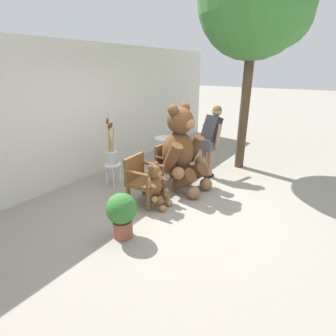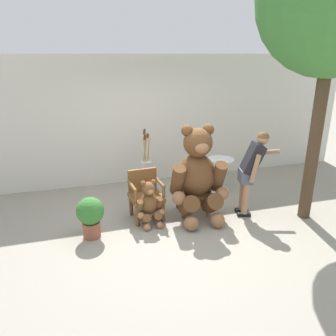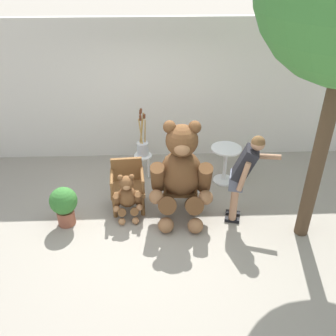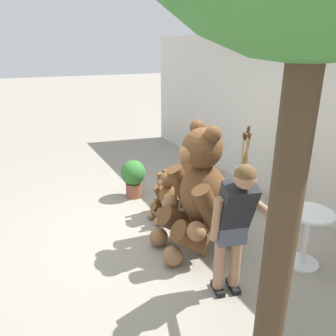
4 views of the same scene
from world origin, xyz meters
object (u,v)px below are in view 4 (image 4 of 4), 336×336
wooden_chair_left (182,188)px  teddy_bear_large (197,191)px  person_visitor (234,220)px  round_side_table (307,232)px  wooden_chair_right (214,212)px  brush_bucket (243,171)px  teddy_bear_small (166,196)px  potted_plant (133,176)px  white_stool (241,189)px

wooden_chair_left → teddy_bear_large: 0.99m
person_visitor → round_side_table: (-0.05, 1.15, -0.47)m
wooden_chair_right → teddy_bear_large: bearing=-91.9°
person_visitor → brush_bucket: person_visitor is taller
wooden_chair_left → teddy_bear_large: teddy_bear_large is taller
wooden_chair_left → person_visitor: 1.94m
teddy_bear_small → round_side_table: teddy_bear_small is taller
teddy_bear_large → person_visitor: bearing=-9.2°
round_side_table → potted_plant: (-2.77, -1.16, -0.05)m
teddy_bear_small → brush_bucket: 1.32m
wooden_chair_left → round_side_table: wooden_chair_left is taller
person_visitor → potted_plant: bearing=-179.8°
wooden_chair_left → person_visitor: person_visitor is taller
teddy_bear_small → person_visitor: size_ratio=0.52×
person_visitor → teddy_bear_large: bearing=170.8°
person_visitor → white_stool: (-1.59, 1.40, -0.56)m
teddy_bear_small → person_visitor: bearing=-4.4°
wooden_chair_right → brush_bucket: brush_bucket is taller
wooden_chair_left → person_visitor: size_ratio=0.55×
wooden_chair_left → wooden_chair_right: bearing=0.0°
wooden_chair_left → wooden_chair_right: same height
wooden_chair_right → brush_bucket: size_ratio=0.93×
brush_bucket → round_side_table: bearing=-9.6°
potted_plant → teddy_bear_small: bearing=8.6°
teddy_bear_large → round_side_table: teddy_bear_large is taller
brush_bucket → teddy_bear_large: bearing=-63.0°
person_visitor → wooden_chair_right: bearing=155.7°
teddy_bear_small → round_side_table: size_ratio=1.11×
wooden_chair_left → teddy_bear_small: wooden_chair_left is taller
wooden_chair_left → teddy_bear_small: size_ratio=1.07×
wooden_chair_right → round_side_table: wooden_chair_right is taller
white_stool → wooden_chair_right: bearing=-56.4°
wooden_chair_left → brush_bucket: bearing=76.2°
potted_plant → white_stool: bearing=49.0°
white_stool → round_side_table: (1.54, -0.26, 0.09)m
wooden_chair_right → teddy_bear_large: (-0.01, -0.27, 0.36)m
wooden_chair_right → person_visitor: 1.13m
wooden_chair_right → white_stool: wooden_chair_right is taller
teddy_bear_small → potted_plant: 1.00m
white_stool → round_side_table: round_side_table is taller
round_side_table → wooden_chair_left: bearing=-158.0°
wooden_chair_right → teddy_bear_small: (-0.88, -0.28, -0.07)m
person_visitor → brush_bucket: bearing=138.5°
wooden_chair_right → person_visitor: person_visitor is taller
brush_bucket → person_visitor: bearing=-41.5°
brush_bucket → teddy_bear_small: bearing=-100.5°
teddy_bear_large → round_side_table: (0.90, 0.99, -0.38)m
potted_plant → round_side_table: bearing=22.7°
round_side_table → wooden_chair_right: bearing=-141.1°
potted_plant → teddy_bear_large: bearing=5.0°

